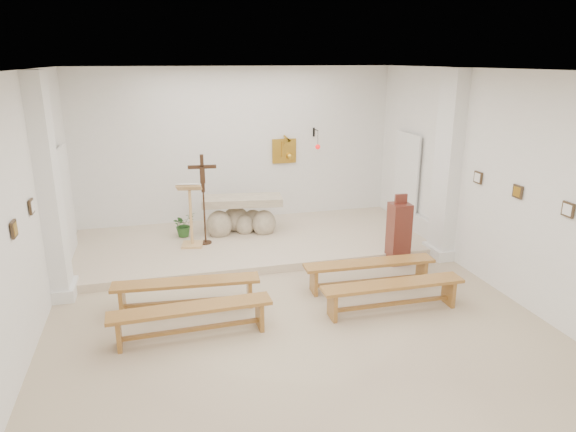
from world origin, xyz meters
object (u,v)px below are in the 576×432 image
object	(u,v)px
altar	(241,217)
lectern	(191,215)
bench_left_front	(187,288)
bench_right_front	(369,268)
donation_pedestal	(399,233)
crucifix_stand	(203,193)
bench_right_second	(393,290)
bench_left_second	(191,314)

from	to	relation	value
altar	lectern	size ratio (longest dim) A/B	1.32
bench_left_front	bench_right_front	world-z (taller)	same
lectern	bench_left_front	bearing A→B (deg)	-86.02
lectern	donation_pedestal	world-z (taller)	lectern
crucifix_stand	bench_left_front	size ratio (longest dim) A/B	0.80
donation_pedestal	bench_left_front	distance (m)	4.01
donation_pedestal	bench_right_second	bearing A→B (deg)	-118.14
crucifix_stand	bench_left_front	world-z (taller)	crucifix_stand
bench_left_second	donation_pedestal	bearing A→B (deg)	22.29
bench_right_front	bench_right_second	bearing A→B (deg)	-87.57
bench_left_front	bench_right_second	xyz separation A→B (m)	(2.96, -0.86, 0.00)
crucifix_stand	bench_right_front	bearing A→B (deg)	-39.55
bench_left_second	bench_right_second	size ratio (longest dim) A/B	1.00
lectern	bench_right_front	size ratio (longest dim) A/B	0.59
bench_left_front	bench_right_front	distance (m)	2.96
crucifix_stand	bench_right_front	xyz separation A→B (m)	(2.42, -2.43, -0.83)
bench_left_front	bench_right_second	size ratio (longest dim) A/B	1.01
altar	bench_right_front	world-z (taller)	altar
lectern	bench_right_front	xyz separation A→B (m)	(2.69, -2.35, -0.44)
lectern	bench_left_second	xyz separation A→B (m)	(-0.27, -3.21, -0.44)
lectern	bench_left_front	world-z (taller)	lectern
bench_right_front	bench_left_second	distance (m)	3.09
lectern	crucifix_stand	bearing A→B (deg)	28.46
bench_right_front	bench_right_second	distance (m)	0.86
bench_right_front	crucifix_stand	bearing A→B (deg)	137.31
crucifix_stand	bench_right_second	world-z (taller)	crucifix_stand
bench_left_front	bench_left_second	bearing A→B (deg)	-85.09
altar	lectern	world-z (taller)	lectern
bench_left_front	bench_right_front	xyz separation A→B (m)	(2.96, 0.00, 0.00)
altar	crucifix_stand	distance (m)	1.17
lectern	bench_left_front	distance (m)	2.40
lectern	bench_right_second	size ratio (longest dim) A/B	0.59
donation_pedestal	bench_left_front	xyz separation A→B (m)	(-3.91, -0.87, -0.24)
bench_right_front	bench_left_second	xyz separation A→B (m)	(-2.96, -0.86, 0.00)
donation_pedestal	bench_right_second	xyz separation A→B (m)	(-0.95, -1.73, -0.24)
lectern	bench_left_second	size ratio (longest dim) A/B	0.59
crucifix_stand	bench_right_second	size ratio (longest dim) A/B	0.81
donation_pedestal	bench_left_second	size ratio (longest dim) A/B	0.60
crucifix_stand	bench_left_front	xyz separation A→B (m)	(-0.54, -2.43, -0.83)
altar	donation_pedestal	world-z (taller)	donation_pedestal
bench_right_front	bench_right_second	xyz separation A→B (m)	(0.00, -0.86, 0.00)
altar	bench_left_front	world-z (taller)	altar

